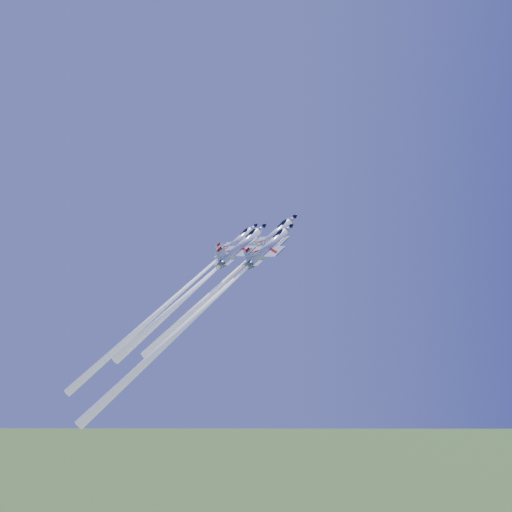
{
  "coord_description": "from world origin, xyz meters",
  "views": [
    {
      "loc": [
        0.55,
        -123.64,
        97.75
      ],
      "look_at": [
        0.0,
        0.0,
        106.12
      ],
      "focal_mm": 40.0,
      "sensor_mm": 36.0,
      "label": 1
    }
  ],
  "objects_px": {
    "jet_right": "(206,305)",
    "jet_slot": "(202,281)",
    "jet_lead": "(233,274)",
    "jet_left": "(179,294)"
  },
  "relations": [
    {
      "from": "jet_right",
      "to": "jet_slot",
      "type": "bearing_deg",
      "value": 157.27
    },
    {
      "from": "jet_lead",
      "to": "jet_slot",
      "type": "relative_size",
      "value": 1.11
    },
    {
      "from": "jet_lead",
      "to": "jet_slot",
      "type": "bearing_deg",
      "value": -80.59
    },
    {
      "from": "jet_lead",
      "to": "jet_right",
      "type": "height_order",
      "value": "jet_lead"
    },
    {
      "from": "jet_right",
      "to": "jet_left",
      "type": "bearing_deg",
      "value": 172.83
    },
    {
      "from": "jet_lead",
      "to": "jet_left",
      "type": "xyz_separation_m",
      "value": [
        -11.51,
        -0.05,
        -4.2
      ]
    },
    {
      "from": "jet_left",
      "to": "jet_slot",
      "type": "bearing_deg",
      "value": 0.17
    },
    {
      "from": "jet_slot",
      "to": "jet_right",
      "type": "bearing_deg",
      "value": -22.73
    },
    {
      "from": "jet_left",
      "to": "jet_right",
      "type": "xyz_separation_m",
      "value": [
        6.91,
        -10.74,
        -2.21
      ]
    },
    {
      "from": "jet_lead",
      "to": "jet_left",
      "type": "distance_m",
      "value": 12.25
    }
  ]
}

